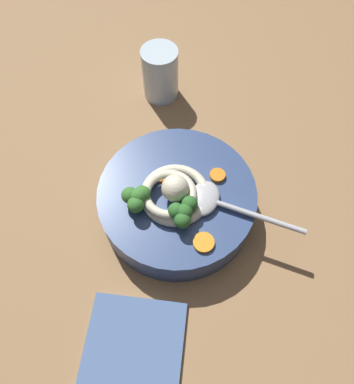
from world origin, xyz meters
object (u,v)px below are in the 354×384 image
Objects in this scene: soup_bowl at (177,201)px; noodle_pile at (174,193)px; folded_napkin at (131,359)px; drinking_glass at (160,74)px; soup_spoon at (213,201)px.

noodle_pile is at bearing -10.27° from soup_bowl.
folded_napkin is (23.23, -0.85, -2.65)cm from soup_bowl.
soup_bowl is 26.00cm from drinking_glass.
noodle_pile is (1.04, -0.19, 4.28)cm from soup_bowl.
soup_spoon is 29.02cm from drinking_glass.
soup_spoon is at bearing 29.89° from drinking_glass.
noodle_pile is 5.80cm from soup_spoon.
noodle_pile is 0.71× the size of folded_napkin.
soup_spoon is 24.20cm from folded_napkin.
drinking_glass is at bearing -170.44° from folded_napkin.
soup_bowl is at bearing 177.89° from folded_napkin.
soup_bowl is at bearing 169.73° from noodle_pile.
noodle_pile is 0.65× the size of soup_spoon.
soup_bowl is at bearing 20.01° from drinking_glass.
soup_bowl is 4.41cm from noodle_pile.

